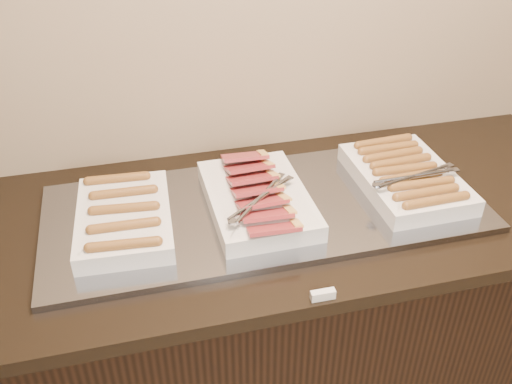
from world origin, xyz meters
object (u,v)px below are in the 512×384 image
warming_tray (265,209)px  dish_right (406,177)px  dish_left (124,217)px  dish_center (257,198)px  counter (265,324)px

warming_tray → dish_right: (0.42, -0.00, 0.04)m
dish_left → dish_center: size_ratio=0.89×
warming_tray → dish_center: (-0.02, -0.00, 0.04)m
dish_center → warming_tray: bearing=7.7°
counter → dish_right: size_ratio=5.24×
dish_center → dish_right: (0.44, 0.00, 0.00)m
dish_left → dish_right: size_ratio=0.94×
dish_right → counter: bearing=178.8°
warming_tray → dish_center: size_ratio=2.87×
counter → dish_right: 0.65m
dish_left → dish_right: (0.80, -0.00, 0.00)m
dish_left → dish_right: dish_right is taller
counter → dish_center: (-0.03, -0.00, 0.50)m
counter → dish_left: 0.63m
dish_left → warming_tray: bearing=3.1°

